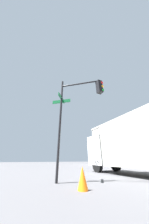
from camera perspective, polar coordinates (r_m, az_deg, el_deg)
The scene contains 3 objects.
traffic_signal_near at distance 5.92m, azimuth 2.35°, elevation 5.81°, with size 1.98×2.47×5.59m.
box_truck_second at distance 8.40m, azimuth 31.31°, elevation -14.29°, with size 8.34×2.61×3.61m.
traffic_cone at distance 4.22m, azimuth 4.48°, elevation -32.40°, with size 0.36×0.36×0.72m, color orange.
Camera 1 is at (-1.77, -8.92, 0.92)m, focal length 16.60 mm.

